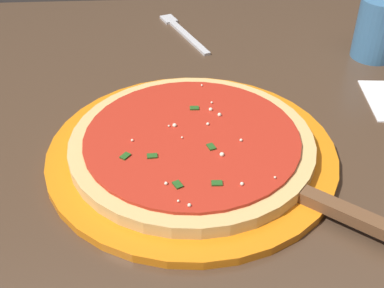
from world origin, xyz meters
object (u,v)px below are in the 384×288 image
at_px(pizza_server, 318,202).
at_px(fork, 182,31).
at_px(pizza, 192,144).
at_px(cup_tall_drink, 378,29).
at_px(serving_plate, 192,153).

height_order(pizza_server, fork, pizza_server).
distance_m(pizza, fork, 0.37).
distance_m(pizza, cup_tall_drink, 0.42).
distance_m(pizza, pizza_server, 0.17).
height_order(serving_plate, cup_tall_drink, cup_tall_drink).
height_order(pizza, cup_tall_drink, cup_tall_drink).
bearing_deg(cup_tall_drink, fork, -110.03).
xyz_separation_m(pizza_server, cup_tall_drink, (-0.37, 0.19, 0.03)).
xyz_separation_m(pizza, cup_tall_drink, (-0.26, 0.32, 0.03)).
bearing_deg(fork, cup_tall_drink, 69.97).
relative_size(pizza_server, cup_tall_drink, 1.96).
bearing_deg(serving_plate, cup_tall_drink, 128.39).
relative_size(serving_plate, pizza, 1.19).
height_order(serving_plate, pizza_server, pizza_server).
bearing_deg(pizza_server, fork, -165.37).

